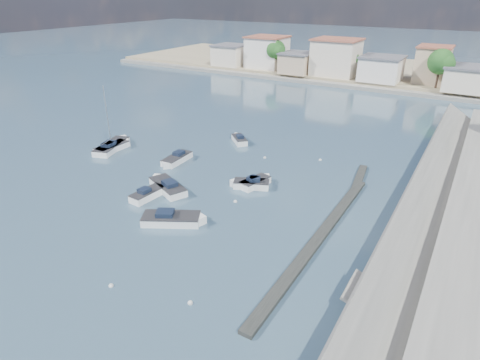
# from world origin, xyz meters

# --- Properties ---
(ground) EXTENTS (400.00, 400.00, 0.00)m
(ground) POSITION_xyz_m (0.00, 40.00, 0.00)
(ground) COLOR #2C4659
(ground) RESTS_ON ground
(seawall_walkway) EXTENTS (5.00, 90.00, 1.80)m
(seawall_walkway) POSITION_xyz_m (18.50, 13.00, 0.90)
(seawall_walkway) COLOR slate
(seawall_walkway) RESTS_ON ground
(breakwater) EXTENTS (2.00, 31.02, 0.35)m
(breakwater) POSITION_xyz_m (6.90, 12.69, 0.17)
(breakwater) COLOR black
(breakwater) RESTS_ON ground
(far_shore_land) EXTENTS (160.00, 40.00, 1.40)m
(far_shore_land) POSITION_xyz_m (0.00, 92.00, 0.70)
(far_shore_land) COLOR gray
(far_shore_land) RESTS_ON ground
(far_shore_quay) EXTENTS (160.00, 2.50, 0.80)m
(far_shore_quay) POSITION_xyz_m (0.00, 71.00, 0.40)
(far_shore_quay) COLOR slate
(far_shore_quay) RESTS_ON ground
(far_town) EXTENTS (113.01, 12.80, 8.35)m
(far_town) POSITION_xyz_m (10.71, 76.92, 4.93)
(far_town) COLOR beige
(far_town) RESTS_ON far_shore_land
(shore_trees) EXTENTS (74.56, 38.32, 7.92)m
(shore_trees) POSITION_xyz_m (8.34, 68.11, 6.22)
(shore_trees) COLOR #38281E
(shore_trees) RESTS_ON ground
(motorboat_a) EXTENTS (1.87, 4.49, 1.48)m
(motorboat_a) POSITION_xyz_m (-11.41, 8.22, 0.38)
(motorboat_a) COLOR white
(motorboat_a) RESTS_ON ground
(motorboat_b) EXTENTS (2.45, 4.30, 1.48)m
(motorboat_b) POSITION_xyz_m (-3.03, 16.60, 0.38)
(motorboat_b) COLOR white
(motorboat_b) RESTS_ON ground
(motorboat_c) EXTENTS (5.97, 4.06, 1.48)m
(motorboat_c) POSITION_xyz_m (-11.04, 10.61, 0.38)
(motorboat_c) COLOR white
(motorboat_c) RESTS_ON ground
(motorboat_d) EXTENTS (4.36, 3.05, 1.48)m
(motorboat_d) POSITION_xyz_m (-3.44, 15.75, 0.38)
(motorboat_d) COLOR white
(motorboat_d) RESTS_ON ground
(motorboat_e) EXTENTS (2.00, 5.50, 1.48)m
(motorboat_e) POSITION_xyz_m (-25.32, 16.18, 0.38)
(motorboat_e) COLOR white
(motorboat_e) RESTS_ON ground
(motorboat_f) EXTENTS (3.69, 3.63, 1.48)m
(motorboat_f) POSITION_xyz_m (-12.09, 27.76, 0.38)
(motorboat_f) COLOR white
(motorboat_f) RESTS_ON ground
(motorboat_g) EXTENTS (1.99, 5.19, 1.48)m
(motorboat_g) POSITION_xyz_m (-15.06, 17.10, 0.38)
(motorboat_g) COLOR white
(motorboat_g) RESTS_ON ground
(motorboat_h) EXTENTS (5.83, 4.50, 1.48)m
(motorboat_h) POSITION_xyz_m (-5.73, 5.51, 0.38)
(motorboat_h) COLOR white
(motorboat_h) RESTS_ON ground
(sailboat) EXTENTS (4.23, 7.28, 9.00)m
(sailboat) POSITION_xyz_m (-25.77, 16.46, 0.41)
(sailboat) COLOR white
(sailboat) RESTS_ON ground
(mooring_buoys) EXTENTS (19.38, 31.66, 0.38)m
(mooring_buoys) POSITION_xyz_m (0.46, 12.22, 0.05)
(mooring_buoys) COLOR white
(mooring_buoys) RESTS_ON ground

